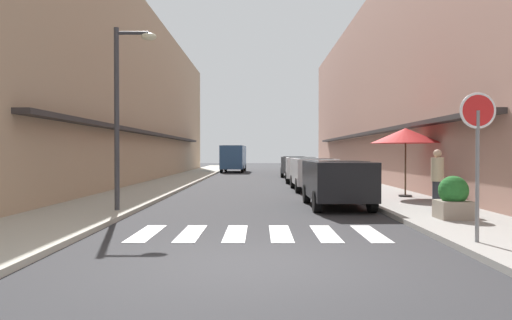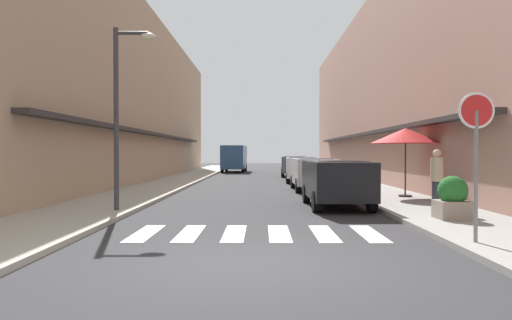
% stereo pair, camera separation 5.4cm
% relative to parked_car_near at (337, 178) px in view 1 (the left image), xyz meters
% --- Properties ---
extents(ground_plane, '(108.18, 108.18, 0.00)m').
position_rel_parked_car_near_xyz_m(ground_plane, '(-2.45, 11.90, -0.92)').
color(ground_plane, '#2B2B2D').
extents(sidewalk_left, '(2.83, 68.84, 0.12)m').
position_rel_parked_car_near_xyz_m(sidewalk_left, '(-7.37, 11.90, -0.86)').
color(sidewalk_left, '#ADA899').
rests_on(sidewalk_left, ground_plane).
extents(sidewalk_right, '(2.83, 68.84, 0.12)m').
position_rel_parked_car_near_xyz_m(sidewalk_right, '(2.47, 11.90, -0.86)').
color(sidewalk_right, gray).
rests_on(sidewalk_right, ground_plane).
extents(building_row_left, '(5.50, 46.26, 10.22)m').
position_rel_parked_car_near_xyz_m(building_row_left, '(-11.29, 13.36, 4.19)').
color(building_row_left, tan).
rests_on(building_row_left, ground_plane).
extents(building_row_right, '(5.50, 46.26, 10.78)m').
position_rel_parked_car_near_xyz_m(building_row_right, '(6.38, 13.36, 4.46)').
color(building_row_right, '#A87A6B').
rests_on(building_row_right, ground_plane).
extents(crosswalk, '(5.20, 2.20, 0.01)m').
position_rel_parked_car_near_xyz_m(crosswalk, '(-2.45, -4.93, -0.91)').
color(crosswalk, silver).
rests_on(crosswalk, ground_plane).
extents(parked_car_near, '(1.85, 4.08, 1.47)m').
position_rel_parked_car_near_xyz_m(parked_car_near, '(0.00, 0.00, 0.00)').
color(parked_car_near, black).
rests_on(parked_car_near, ground_plane).
extents(parked_car_mid, '(1.84, 4.28, 1.47)m').
position_rel_parked_car_near_xyz_m(parked_car_mid, '(0.00, 6.78, 0.00)').
color(parked_car_mid, silver).
rests_on(parked_car_mid, ground_plane).
extents(parked_car_far, '(1.97, 4.40, 1.47)m').
position_rel_parked_car_near_xyz_m(parked_car_far, '(0.00, 12.96, 0.00)').
color(parked_car_far, silver).
rests_on(parked_car_far, ground_plane).
extents(parked_car_distant, '(1.94, 4.08, 1.47)m').
position_rel_parked_car_near_xyz_m(parked_car_distant, '(0.00, 19.63, -0.00)').
color(parked_car_distant, '#4C5156').
rests_on(parked_car_distant, ground_plane).
extents(delivery_van, '(2.14, 5.46, 2.37)m').
position_rel_parked_car_near_xyz_m(delivery_van, '(-4.76, 28.12, 0.48)').
color(delivery_van, '#33598C').
rests_on(delivery_van, ground_plane).
extents(round_street_sign, '(0.65, 0.07, 2.68)m').
position_rel_parked_car_near_xyz_m(round_street_sign, '(1.47, -6.50, 1.25)').
color(round_street_sign, slate).
rests_on(round_street_sign, sidewalk_right).
extents(street_lamp, '(1.19, 0.28, 5.08)m').
position_rel_parked_car_near_xyz_m(street_lamp, '(-6.21, -1.72, 2.32)').
color(street_lamp, '#38383D').
rests_on(street_lamp, sidewalk_left).
extents(cafe_umbrella, '(2.53, 2.53, 2.50)m').
position_rel_parked_car_near_xyz_m(cafe_umbrella, '(2.90, 2.48, 1.41)').
color(cafe_umbrella, '#262626').
rests_on(cafe_umbrella, sidewalk_right).
extents(planter_corner, '(0.77, 0.77, 1.04)m').
position_rel_parked_car_near_xyz_m(planter_corner, '(2.28, -3.43, -0.31)').
color(planter_corner, gray).
rests_on(planter_corner, sidewalk_right).
extents(pedestrian_walking_near, '(0.34, 0.34, 1.69)m').
position_rel_parked_car_near_xyz_m(pedestrian_walking_near, '(2.43, -1.96, 0.09)').
color(pedestrian_walking_near, '#282B33').
rests_on(pedestrian_walking_near, sidewalk_right).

